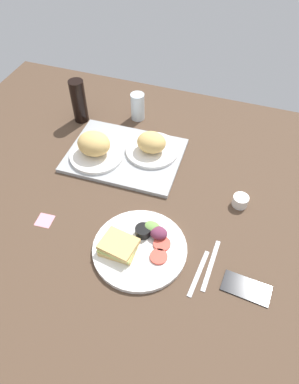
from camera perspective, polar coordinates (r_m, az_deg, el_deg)
The scene contains 12 objects.
ground_plane at distance 128.63cm, azimuth -1.28°, elevation -2.35°, with size 190.00×150.00×3.00cm, color #4C3828.
serving_tray at distance 144.30cm, azimuth -3.99°, elevation 5.94°, with size 45.00×33.00×1.60cm, color #9EA0A3.
bread_plate_near at distance 141.57cm, azimuth -8.81°, elevation 7.12°, with size 21.46×21.46×10.37cm.
bread_plate_far at distance 141.94cm, azimuth 0.37°, elevation 7.50°, with size 21.49×21.49×9.28cm.
plate_with_salad at distance 115.10cm, azimuth -1.83°, elevation -8.66°, with size 30.52×30.52×5.40cm.
drinking_glass at distance 160.77cm, azimuth -1.92°, elevation 13.60°, with size 6.06×6.06×12.27cm, color silver.
soda_bottle at distance 160.68cm, azimuth -11.32°, elevation 14.15°, with size 6.40×6.40×19.34cm, color black.
espresso_cup at distance 129.81cm, azimuth 14.43°, elevation -1.40°, with size 5.60×5.60×4.00cm, color silver.
fork at distance 112.70cm, azimuth 7.91°, elevation -12.80°, with size 17.00×1.40×0.50cm, color #B7B7BC.
knife at distance 114.68cm, azimuth 9.87°, elevation -11.49°, with size 19.00×1.40×0.50cm, color #B7B7BC.
cell_phone at distance 113.02cm, azimuth 15.34°, elevation -14.67°, with size 14.40×7.20×0.80cm, color black.
sticky_note at distance 128.06cm, azimuth -16.53°, elevation -4.40°, with size 5.60×5.60×0.12cm, color pink.
Camera 1 is at (28.86, -75.57, 98.50)cm, focal length 33.10 mm.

